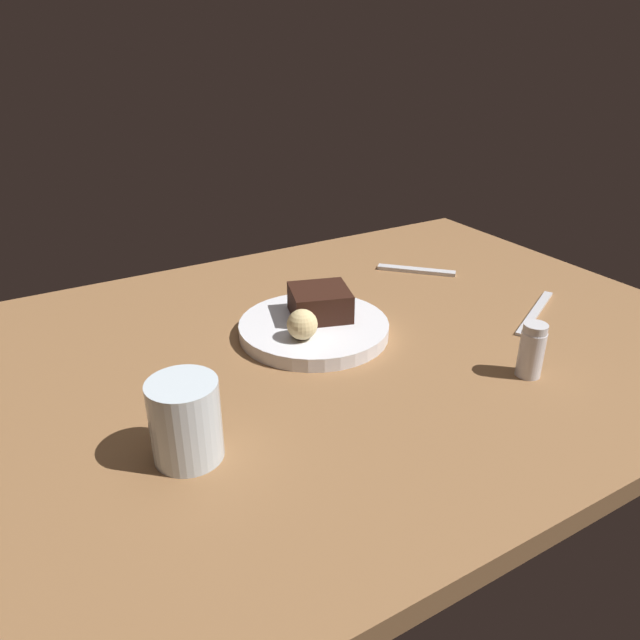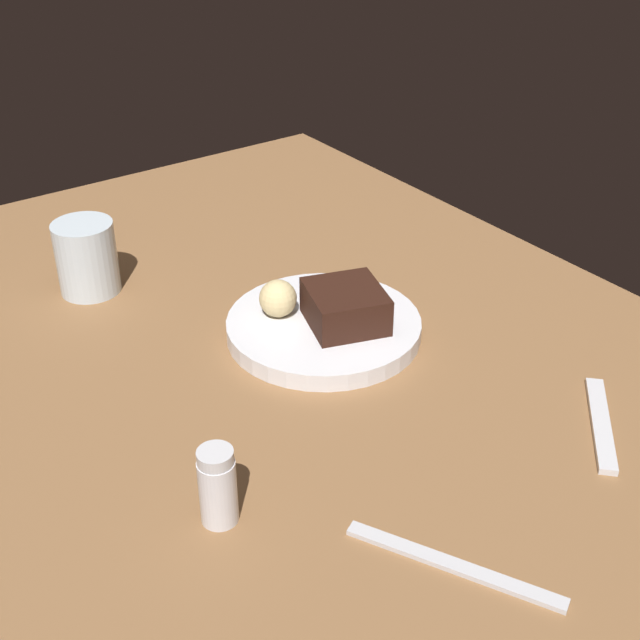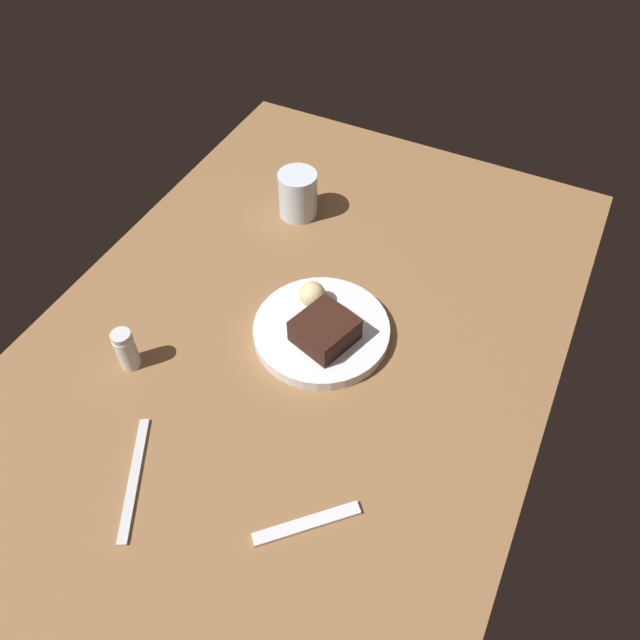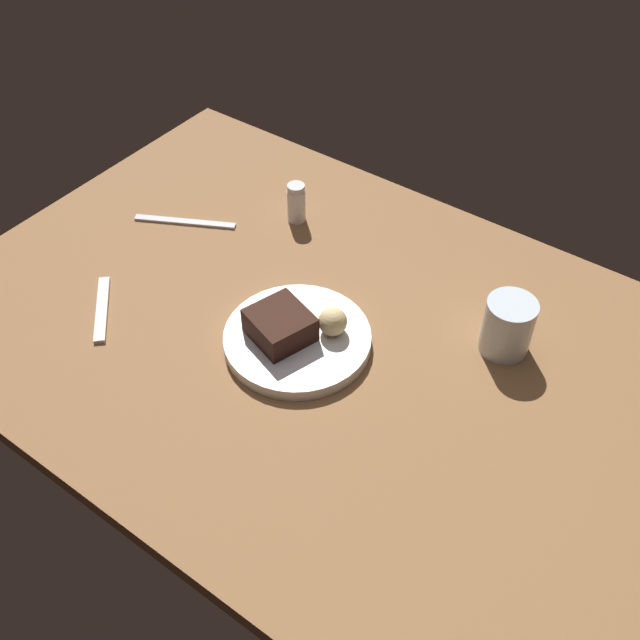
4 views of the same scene
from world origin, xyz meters
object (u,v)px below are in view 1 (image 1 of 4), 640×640
Objects in this scene: dessert_plate at (316,328)px; dessert_spoon at (416,270)px; bread_roll at (303,325)px; salt_shaker at (532,350)px; water_glass at (185,420)px; butter_knife at (535,312)px; chocolate_cake_slice at (320,302)px.

dessert_plate is 1.54× the size of dessert_spoon.
bread_roll is at bearing 71.65° from dessert_spoon.
salt_shaker is (-18.80, 25.14, 2.74)cm from dessert_plate.
salt_shaker is (-23.27, 21.27, -0.56)cm from bread_roll.
water_glass is 0.50× the size of butter_knife.
dessert_plate is 4.00cm from chocolate_cake_slice.
dessert_plate is 5.14× the size of bread_roll.
water_glass is 64.80cm from dessert_spoon.
bread_roll is at bearing 40.87° from dessert_plate.
salt_shaker reaches higher than butter_knife.
salt_shaker reaches higher than dessert_plate.
butter_knife is (-61.73, -6.02, -4.46)cm from water_glass.
butter_knife is (-33.38, 13.80, -4.10)cm from chocolate_cake_slice.
bread_roll reaches higher than dessert_spoon.
salt_shaker is 0.82× the size of water_glass.
water_glass is 62.18cm from butter_knife.
water_glass is (22.28, 14.34, 0.35)cm from bread_roll.
dessert_spoon is (-29.97, -12.82, -0.71)cm from dessert_plate.
chocolate_cake_slice is 36.35cm from butter_knife.
bread_roll is at bearing 42.11° from chocolate_cake_slice.
chocolate_cake_slice is at bearing -145.04° from water_glass.
butter_knife is (-5.01, 25.01, -0.10)cm from dessert_spoon.
water_glass is 0.63× the size of dessert_spoon.
salt_shaker reaches higher than chocolate_cake_slice.
butter_knife is at bearing 157.54° from chocolate_cake_slice.
bread_roll is 0.30× the size of dessert_spoon.
water_glass is (26.75, 18.20, 3.65)cm from dessert_plate.
dessert_plate is 1.21× the size of butter_knife.
chocolate_cake_slice is at bearing 67.34° from dessert_spoon.
salt_shaker is at bearing 171.35° from water_glass.
chocolate_cake_slice reaches higher than dessert_spoon.
water_glass is at bearing -22.13° from butter_knife.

